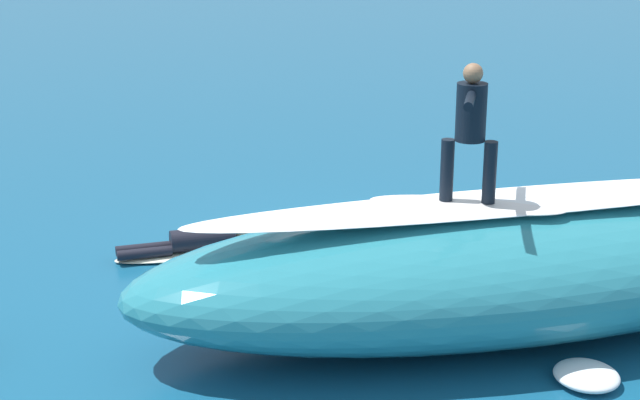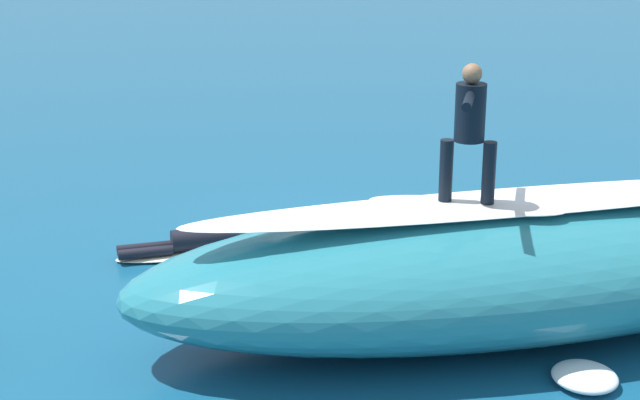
% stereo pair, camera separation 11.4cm
% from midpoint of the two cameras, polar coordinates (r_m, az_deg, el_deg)
% --- Properties ---
extents(ground_plane, '(120.00, 120.00, 0.00)m').
position_cam_midpoint_polar(ground_plane, '(13.19, 1.83, -3.43)').
color(ground_plane, '#145175').
extents(wave_crest, '(8.94, 4.92, 1.45)m').
position_cam_midpoint_polar(wave_crest, '(11.20, 10.48, -3.81)').
color(wave_crest, teal).
rests_on(wave_crest, ground_plane).
extents(wave_foam_lip, '(7.23, 2.90, 0.08)m').
position_cam_midpoint_polar(wave_foam_lip, '(10.94, 10.71, -0.09)').
color(wave_foam_lip, white).
rests_on(wave_foam_lip, wave_crest).
extents(surfboard_riding, '(1.93, 1.80, 0.09)m').
position_cam_midpoint_polar(surfboard_riding, '(10.73, 8.11, -0.30)').
color(surfboard_riding, silver).
rests_on(surfboard_riding, wave_crest).
extents(surfer_riding, '(1.00, 1.12, 1.49)m').
position_cam_midpoint_polar(surfer_riding, '(10.48, 8.33, 4.43)').
color(surfer_riding, black).
rests_on(surfer_riding, surfboard_riding).
extents(surfboard_paddling, '(2.41, 1.06, 0.07)m').
position_cam_midpoint_polar(surfboard_paddling, '(13.44, -6.97, -2.97)').
color(surfboard_paddling, '#EAE5C6').
rests_on(surfboard_paddling, ground_plane).
extents(surfer_paddling, '(1.77, 0.66, 0.32)m').
position_cam_midpoint_polar(surfer_paddling, '(13.36, -7.57, -2.34)').
color(surfer_paddling, black).
rests_on(surfer_paddling, surfboard_paddling).
extents(foam_patch_near, '(0.79, 0.82, 0.18)m').
position_cam_midpoint_polar(foam_patch_near, '(10.43, 14.74, -9.71)').
color(foam_patch_near, white).
rests_on(foam_patch_near, ground_plane).
extents(foam_patch_mid, '(0.46, 0.54, 0.16)m').
position_cam_midpoint_polar(foam_patch_mid, '(15.48, 11.93, -0.17)').
color(foam_patch_mid, white).
rests_on(foam_patch_mid, ground_plane).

